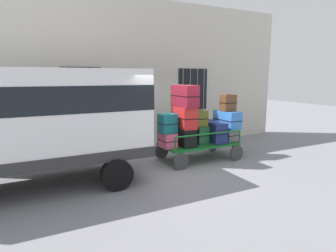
{
  "coord_description": "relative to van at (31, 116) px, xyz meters",
  "views": [
    {
      "loc": [
        -3.35,
        -6.61,
        2.46
      ],
      "look_at": [
        0.14,
        0.3,
        1.1
      ],
      "focal_mm": 30.11,
      "sensor_mm": 36.0,
      "label": 1
    }
  ],
  "objects": [
    {
      "name": "suitcase_left_middle",
      "position": [
        3.41,
        0.23,
        -0.45
      ],
      "size": [
        0.47,
        0.44,
        0.54
      ],
      "color": "#0F5960",
      "rests_on": "suitcase_left_bottom"
    },
    {
      "name": "van",
      "position": [
        0.0,
        0.0,
        0.0
      ],
      "size": [
        5.01,
        1.99,
        2.63
      ],
      "color": "white",
      "rests_on": "ground"
    },
    {
      "name": "suitcase_left_bottom",
      "position": [
        3.41,
        0.21,
        -0.92
      ],
      "size": [
        0.41,
        0.52,
        0.41
      ],
      "color": "#CC4C72",
      "rests_on": "luggage_cart"
    },
    {
      "name": "suitcase_right_bottom",
      "position": [
        5.51,
        0.23,
        -0.94
      ],
      "size": [
        0.49,
        0.69,
        0.37
      ],
      "color": "slate",
      "rests_on": "luggage_cart"
    },
    {
      "name": "suitcase_midright_bottom",
      "position": [
        4.98,
        0.27,
        -0.82
      ],
      "size": [
        0.48,
        1.03,
        0.61
      ],
      "color": "navy",
      "rests_on": "luggage_cart"
    },
    {
      "name": "suitcase_center_bottom",
      "position": [
        4.46,
        0.25,
        -0.86
      ],
      "size": [
        0.45,
        0.6,
        0.53
      ],
      "color": "#194C28",
      "rests_on": "luggage_cart"
    },
    {
      "name": "suitcase_midleft_bottom",
      "position": [
        3.93,
        0.25,
        -0.87
      ],
      "size": [
        0.44,
        0.92,
        0.52
      ],
      "color": "black",
      "rests_on": "luggage_cart"
    },
    {
      "name": "ground_plane",
      "position": [
        3.29,
        -0.06,
        -1.63
      ],
      "size": [
        40.0,
        40.0,
        0.0
      ],
      "primitive_type": "plane",
      "color": "gray"
    },
    {
      "name": "suitcase_center_middle",
      "position": [
        4.46,
        0.22,
        -0.37
      ],
      "size": [
        0.42,
        0.43,
        0.45
      ],
      "color": "#4C5119",
      "rests_on": "suitcase_center_bottom"
    },
    {
      "name": "luggage_cart",
      "position": [
        4.46,
        0.24,
        -1.22
      ],
      "size": [
        2.35,
        1.27,
        0.5
      ],
      "color": "#146023",
      "rests_on": "ground"
    },
    {
      "name": "backpack",
      "position": [
        6.03,
        0.42,
        -1.41
      ],
      "size": [
        0.27,
        0.22,
        0.44
      ],
      "color": "maroon",
      "rests_on": "ground"
    },
    {
      "name": "cart_railing",
      "position": [
        4.46,
        0.24,
        -0.79
      ],
      "size": [
        2.22,
        1.14,
        0.41
      ],
      "color": "#146023",
      "rests_on": "luggage_cart"
    },
    {
      "name": "suitcase_midleft_middle",
      "position": [
        3.93,
        0.22,
        -0.3
      ],
      "size": [
        0.49,
        0.94,
        0.61
      ],
      "color": "#B21E1E",
      "rests_on": "suitcase_midleft_bottom"
    },
    {
      "name": "suitcase_midleft_top",
      "position": [
        3.93,
        0.21,
        0.3
      ],
      "size": [
        0.41,
        0.97,
        0.61
      ],
      "color": "maroon",
      "rests_on": "suitcase_midleft_middle"
    },
    {
      "name": "suitcase_right_top",
      "position": [
        5.51,
        0.25,
        0.04
      ],
      "size": [
        0.45,
        0.34,
        0.51
      ],
      "color": "brown",
      "rests_on": "suitcase_right_middle"
    },
    {
      "name": "suitcase_right_middle",
      "position": [
        5.51,
        0.26,
        -0.49
      ],
      "size": [
        0.45,
        0.93,
        0.55
      ],
      "color": "#3372C6",
      "rests_on": "suitcase_right_bottom"
    },
    {
      "name": "building_wall",
      "position": [
        3.29,
        2.45,
        0.87
      ],
      "size": [
        12.0,
        0.38,
        5.0
      ],
      "color": "beige",
      "rests_on": "ground"
    }
  ]
}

